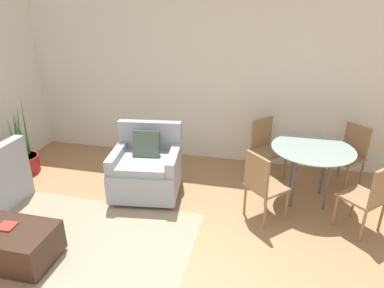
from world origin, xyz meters
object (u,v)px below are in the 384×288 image
at_px(book_stack, 7,226).
at_px(dining_chair_far_left, 266,144).
at_px(ottoman, 17,244).
at_px(armchair, 147,169).
at_px(dining_chair_near_right, 370,195).
at_px(dining_chair_near_left, 262,183).
at_px(dining_chair_far_right, 350,151).
at_px(dining_table, 312,155).
at_px(potted_plant, 24,159).

relative_size(book_stack, dining_chair_far_left, 0.20).
relative_size(ottoman, dining_chair_far_left, 0.85).
bearing_deg(armchair, dining_chair_near_right, -5.86).
height_order(ottoman, dining_chair_near_right, dining_chair_near_right).
distance_m(dining_chair_near_left, dining_chair_far_right, 1.69).
height_order(book_stack, dining_chair_near_right, dining_chair_near_right).
bearing_deg(dining_table, dining_chair_far_right, 45.00).
bearing_deg(dining_chair_far_right, book_stack, -146.13).
distance_m(dining_table, dining_chair_far_left, 0.86).
height_order(potted_plant, dining_table, potted_plant).
bearing_deg(dining_chair_near_left, potted_plant, 173.25).
bearing_deg(dining_chair_far_left, dining_chair_far_right, 0.00).
relative_size(dining_table, dining_chair_far_right, 1.17).
relative_size(potted_plant, dining_table, 1.14).
xyz_separation_m(book_stack, dining_chair_near_left, (2.51, 1.29, 0.12)).
relative_size(armchair, dining_chair_near_left, 1.11).
distance_m(potted_plant, dining_table, 4.30).
bearing_deg(dining_chair_far_left, armchair, -149.89).
xyz_separation_m(ottoman, dining_chair_near_right, (3.61, 1.33, 0.30)).
bearing_deg(armchair, dining_chair_far_right, 18.23).
xyz_separation_m(armchair, dining_chair_near_right, (2.77, -0.28, 0.14)).
distance_m(potted_plant, dining_chair_near_left, 3.71).
bearing_deg(ottoman, dining_table, 32.59).
bearing_deg(dining_chair_near_left, dining_table, 45.00).
bearing_deg(dining_chair_far_left, book_stack, -135.26).
distance_m(armchair, ottoman, 1.82).
xyz_separation_m(armchair, potted_plant, (-2.10, 0.15, -0.16)).
height_order(book_stack, dining_chair_far_right, dining_chair_far_right).
distance_m(armchair, potted_plant, 2.11).
bearing_deg(ottoman, armchair, 62.55).
relative_size(dining_chair_near_right, dining_chair_far_left, 1.00).
height_order(ottoman, dining_table, dining_table).
distance_m(dining_chair_near_right, dining_chair_far_left, 1.69).
xyz_separation_m(book_stack, dining_chair_near_right, (3.71, 1.29, 0.12)).
bearing_deg(armchair, book_stack, -120.76).
bearing_deg(dining_chair_near_right, armchair, 174.14).
relative_size(ottoman, potted_plant, 0.64).
bearing_deg(dining_chair_far_left, ottoman, -133.70).
bearing_deg(ottoman, dining_chair_far_right, 34.96).
height_order(book_stack, dining_chair_far_left, dining_chair_far_left).
xyz_separation_m(potted_plant, dining_chair_far_left, (3.68, 0.76, 0.30)).
bearing_deg(ottoman, potted_plant, 125.69).
xyz_separation_m(ottoman, dining_chair_far_right, (3.61, 2.52, 0.30)).
bearing_deg(dining_chair_far_right, dining_chair_near_right, -90.00).
xyz_separation_m(dining_chair_near_left, dining_chair_far_right, (1.20, 1.20, 0.00)).
distance_m(ottoman, dining_chair_near_right, 3.86).
bearing_deg(book_stack, armchair, 59.24).
relative_size(dining_chair_far_left, dining_chair_far_right, 1.00).
bearing_deg(dining_chair_near_right, dining_chair_far_right, 90.00).
height_order(dining_table, dining_chair_near_right, dining_chair_near_right).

